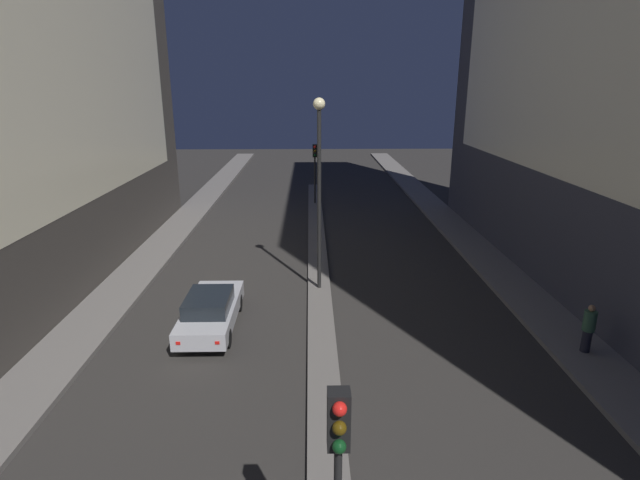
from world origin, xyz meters
name	(u,v)px	position (x,y,z in m)	size (l,w,h in m)	color
median_strip	(318,259)	(0.00, 20.30, 0.06)	(0.96, 38.61, 0.13)	#66605B
traffic_light_near	(338,461)	(0.00, 2.71, 3.26)	(0.32, 0.42, 4.24)	black
traffic_light_mid	(315,160)	(0.00, 32.41, 3.26)	(0.32, 0.42, 4.24)	black
street_lamp	(319,170)	(0.00, 16.54, 5.15)	(0.46, 0.46, 7.77)	black
car_left_lane	(211,310)	(-3.91, 13.11, 0.72)	(1.74, 4.57, 1.41)	#B2B2B7
pedestrian_on_right_sidewalk	(589,327)	(8.42, 10.97, 1.01)	(0.39, 0.39, 1.61)	black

